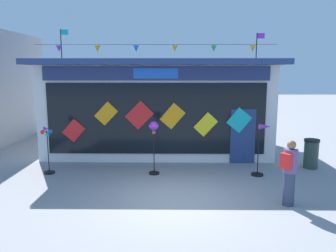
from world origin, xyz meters
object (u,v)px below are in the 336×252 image
(kite_shop_building, at_px, (159,105))
(wind_spinner_center_left, at_px, (261,146))
(wind_spinner_far_left, at_px, (48,147))
(wind_spinner_left, at_px, (154,136))
(person_near_camera, at_px, (289,172))
(trash_bin, at_px, (311,154))

(kite_shop_building, bearing_deg, wind_spinner_center_left, -48.57)
(wind_spinner_far_left, distance_m, wind_spinner_center_left, 6.96)
(wind_spinner_left, xyz_separation_m, wind_spinner_center_left, (3.47, -0.10, -0.32))
(wind_spinner_far_left, height_order, person_near_camera, person_near_camera)
(person_near_camera, bearing_deg, wind_spinner_far_left, 29.86)
(person_near_camera, bearing_deg, trash_bin, -70.35)
(kite_shop_building, height_order, person_near_camera, kite_shop_building)
(wind_spinner_far_left, relative_size, person_near_camera, 0.94)
(wind_spinner_left, xyz_separation_m, trash_bin, (5.44, 0.76, -0.77))
(kite_shop_building, bearing_deg, person_near_camera, -61.11)
(wind_spinner_left, bearing_deg, person_near_camera, -35.89)
(person_near_camera, bearing_deg, kite_shop_building, -11.30)
(wind_spinner_far_left, bearing_deg, kite_shop_building, 47.51)
(trash_bin, bearing_deg, wind_spinner_far_left, -175.15)
(wind_spinner_left, height_order, person_near_camera, wind_spinner_left)
(wind_spinner_far_left, distance_m, trash_bin, 8.97)
(trash_bin, bearing_deg, wind_spinner_left, -172.08)
(wind_spinner_far_left, distance_m, person_near_camera, 7.46)
(wind_spinner_left, bearing_deg, wind_spinner_center_left, -1.66)
(kite_shop_building, distance_m, person_near_camera, 7.34)
(person_near_camera, bearing_deg, wind_spinner_center_left, -38.93)
(wind_spinner_far_left, relative_size, wind_spinner_left, 0.90)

